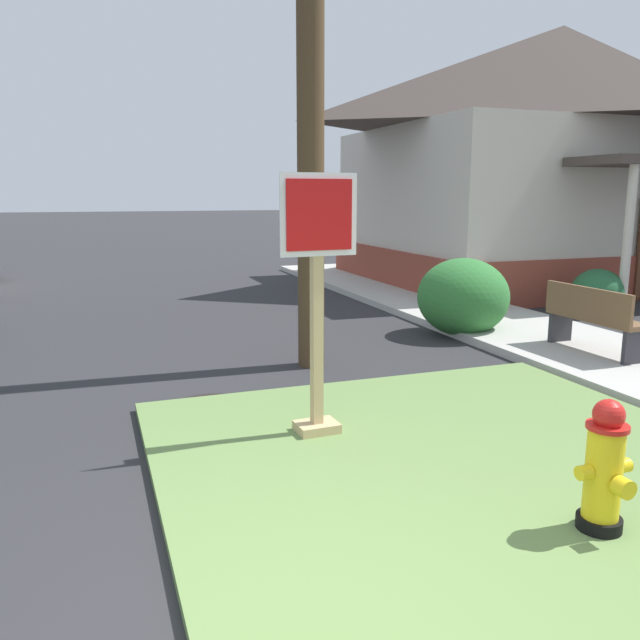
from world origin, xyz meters
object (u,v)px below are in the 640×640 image
object	(u,v)px
manhole_cover	(210,404)
street_bench	(593,317)
fire_hydrant	(604,469)
stop_sign	(317,314)

from	to	relation	value
manhole_cover	street_bench	world-z (taller)	street_bench
fire_hydrant	stop_sign	size ratio (longest dim) A/B	0.38
fire_hydrant	street_bench	xyz separation A→B (m)	(3.12, 3.49, 0.11)
stop_sign	street_bench	bearing A→B (deg)	17.74
fire_hydrant	stop_sign	xyz separation A→B (m)	(-1.10, 2.14, 0.66)
stop_sign	manhole_cover	xyz separation A→B (m)	(-0.72, 1.26, -1.13)
manhole_cover	stop_sign	bearing A→B (deg)	-60.29
fire_hydrant	street_bench	size ratio (longest dim) A/B	0.58
stop_sign	street_bench	xyz separation A→B (m)	(4.22, 1.35, -0.55)
fire_hydrant	stop_sign	world-z (taller)	stop_sign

